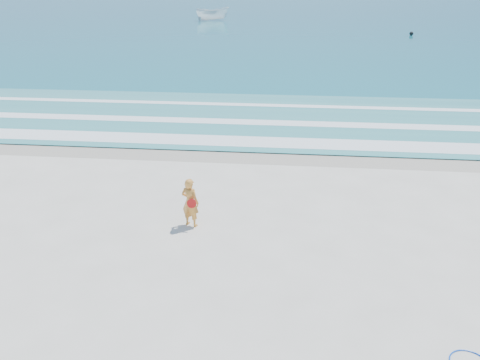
{
  "coord_description": "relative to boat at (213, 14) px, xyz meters",
  "views": [
    {
      "loc": [
        1.48,
        -8.88,
        6.72
      ],
      "look_at": [
        0.2,
        4.0,
        1.0
      ],
      "focal_mm": 35.0,
      "sensor_mm": 36.0,
      "label": 1
    }
  ],
  "objects": [
    {
      "name": "buoy",
      "position": [
        26.28,
        -16.65,
        -0.77
      ],
      "size": [
        0.45,
        0.45,
        0.45
      ],
      "primitive_type": "sphere",
      "color": "black",
      "rests_on": "ocean"
    },
    {
      "name": "foam_mid",
      "position": [
        10.31,
        -53.7,
        -0.98
      ],
      "size": [
        400.0,
        0.9,
        0.01
      ],
      "primitive_type": "cube",
      "color": "white",
      "rests_on": "shallow"
    },
    {
      "name": "foam_far",
      "position": [
        10.31,
        -50.4,
        -0.98
      ],
      "size": [
        400.0,
        0.6,
        0.01
      ],
      "primitive_type": "cube",
      "color": "white",
      "rests_on": "shallow"
    },
    {
      "name": "boat",
      "position": [
        0.0,
        0.0,
        0.0
      ],
      "size": [
        5.5,
        3.47,
        1.99
      ],
      "primitive_type": "imported",
      "rotation": [
        0.0,
        0.0,
        1.89
      ],
      "color": "white",
      "rests_on": "ocean"
    },
    {
      "name": "ground",
      "position": [
        10.31,
        -66.9,
        -1.04
      ],
      "size": [
        400.0,
        400.0,
        0.0
      ],
      "primitive_type": "plane",
      "color": "silver",
      "rests_on": "ground"
    },
    {
      "name": "wet_sand",
      "position": [
        10.31,
        -57.9,
        -1.03
      ],
      "size": [
        400.0,
        2.4,
        0.0
      ],
      "primitive_type": "cube",
      "color": "#B2A893",
      "rests_on": "ground"
    },
    {
      "name": "ocean",
      "position": [
        10.31,
        38.1,
        -1.02
      ],
      "size": [
        400.0,
        190.0,
        0.04
      ],
      "primitive_type": "cube",
      "color": "#19727F",
      "rests_on": "ground"
    },
    {
      "name": "foam_near",
      "position": [
        10.31,
        -56.6,
        -0.98
      ],
      "size": [
        400.0,
        1.4,
        0.01
      ],
      "primitive_type": "cube",
      "color": "white",
      "rests_on": "shallow"
    },
    {
      "name": "woman",
      "position": [
        9.2,
        -64.04,
        -0.3
      ],
      "size": [
        0.63,
        0.51,
        1.48
      ],
      "color": "orange",
      "rests_on": "ground"
    },
    {
      "name": "shallow",
      "position": [
        10.31,
        -52.9,
        -0.99
      ],
      "size": [
        400.0,
        10.0,
        0.01
      ],
      "primitive_type": "cube",
      "color": "#59B7AD",
      "rests_on": "ocean"
    }
  ]
}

